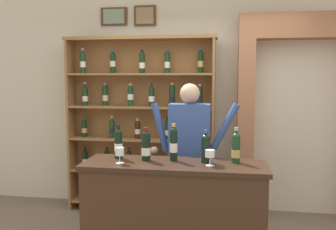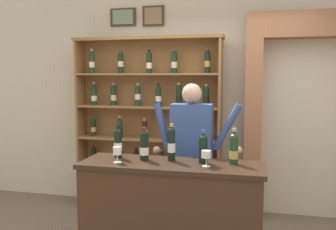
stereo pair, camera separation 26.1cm
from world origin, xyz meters
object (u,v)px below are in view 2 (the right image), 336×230
(tasting_bottle_rosso, at_px, (118,142))
(tasting_bottle_bianco, at_px, (172,144))
(tasting_bottle_riserva, at_px, (234,148))
(wine_shelf, at_px, (148,120))
(tasting_counter, at_px, (171,218))
(shopkeeper, at_px, (192,146))
(wine_glass_left, at_px, (117,151))
(tasting_bottle_chianti, at_px, (203,149))
(tasting_bottle_vin_santo, at_px, (144,145))
(wine_glass_right, at_px, (206,155))

(tasting_bottle_rosso, xyz_separation_m, tasting_bottle_bianco, (0.51, -0.02, 0.01))
(tasting_bottle_bianco, xyz_separation_m, tasting_bottle_riserva, (0.54, 0.01, -0.02))
(wine_shelf, distance_m, tasting_bottle_bianco, 1.48)
(tasting_bottle_rosso, bearing_deg, tasting_counter, -11.14)
(shopkeeper, height_order, wine_glass_left, shopkeeper)
(tasting_counter, bearing_deg, wine_glass_left, -168.29)
(tasting_bottle_rosso, distance_m, tasting_bottle_chianti, 0.80)
(tasting_bottle_rosso, distance_m, tasting_bottle_bianco, 0.51)
(wine_shelf, xyz_separation_m, tasting_bottle_chianti, (0.90, -1.36, -0.06))
(shopkeeper, distance_m, wine_glass_left, 0.89)
(tasting_bottle_rosso, distance_m, tasting_bottle_riserva, 1.06)
(tasting_counter, relative_size, wine_glass_left, 11.40)
(tasting_bottle_bianco, bearing_deg, tasting_bottle_chianti, -4.21)
(tasting_bottle_rosso, xyz_separation_m, tasting_bottle_vin_santo, (0.27, -0.04, -0.01))
(tasting_bottle_rosso, xyz_separation_m, tasting_bottle_riserva, (1.06, -0.01, -0.01))
(shopkeeper, bearing_deg, tasting_bottle_rosso, -140.04)
(shopkeeper, relative_size, tasting_bottle_vin_santo, 5.60)
(tasting_counter, relative_size, tasting_bottle_rosso, 5.10)
(tasting_counter, bearing_deg, tasting_bottle_rosso, 168.86)
(wine_shelf, xyz_separation_m, shopkeeper, (0.71, -0.82, -0.15))
(shopkeeper, relative_size, wine_glass_right, 12.23)
(tasting_counter, height_order, tasting_bottle_rosso, tasting_bottle_rosso)
(wine_shelf, distance_m, tasting_bottle_chianti, 1.63)
(tasting_bottle_vin_santo, bearing_deg, tasting_bottle_rosso, 171.20)
(tasting_bottle_bianco, relative_size, tasting_bottle_chianti, 1.16)
(shopkeeper, relative_size, wine_glass_left, 11.85)
(tasting_bottle_riserva, bearing_deg, tasting_bottle_chianti, -173.91)
(shopkeeper, distance_m, tasting_bottle_vin_santo, 0.65)
(tasting_bottle_rosso, bearing_deg, wine_glass_right, -10.76)
(tasting_bottle_riserva, bearing_deg, shopkeeper, 131.21)
(tasting_bottle_bianco, xyz_separation_m, tasting_bottle_chianti, (0.28, -0.02, -0.03))
(tasting_bottle_vin_santo, distance_m, tasting_bottle_riserva, 0.79)
(wine_shelf, relative_size, tasting_counter, 1.39)
(tasting_bottle_rosso, relative_size, tasting_bottle_bianco, 0.94)
(tasting_counter, relative_size, tasting_bottle_chianti, 5.57)
(shopkeeper, bearing_deg, wine_shelf, 130.72)
(wine_shelf, bearing_deg, tasting_bottle_rosso, -85.61)
(tasting_bottle_riserva, bearing_deg, tasting_bottle_rosso, 179.35)
(wine_shelf, xyz_separation_m, tasting_bottle_rosso, (0.10, -1.32, -0.05))
(tasting_bottle_vin_santo, bearing_deg, tasting_counter, -13.45)
(tasting_counter, relative_size, tasting_bottle_vin_santo, 5.39)
(tasting_bottle_rosso, relative_size, wine_glass_left, 2.23)
(wine_glass_right, bearing_deg, shopkeeper, 109.61)
(wine_glass_left, bearing_deg, tasting_bottle_vin_santo, 38.98)
(tasting_bottle_vin_santo, xyz_separation_m, tasting_bottle_riserva, (0.79, 0.03, -0.00))
(wine_shelf, bearing_deg, shopkeeper, -49.28)
(tasting_bottle_vin_santo, height_order, tasting_bottle_bianco, tasting_bottle_bianco)
(shopkeeper, bearing_deg, wine_glass_right, -70.39)
(wine_shelf, height_order, tasting_bottle_rosso, wine_shelf)
(wine_glass_left, bearing_deg, wine_glass_right, 2.99)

